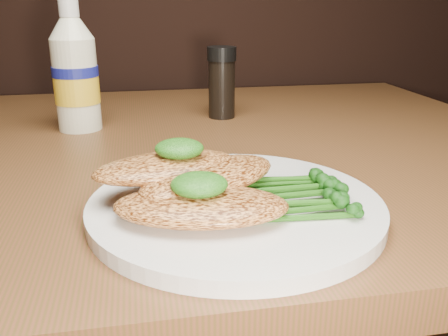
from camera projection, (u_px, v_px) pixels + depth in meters
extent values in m
cylinder|color=silver|center=(235.00, 206.00, 0.45)|extent=(0.27, 0.27, 0.01)
ellipsoid|color=#DD8D46|center=(201.00, 206.00, 0.40)|extent=(0.16, 0.10, 0.02)
ellipsoid|color=#DD8D46|center=(210.00, 177.00, 0.45)|extent=(0.17, 0.14, 0.02)
ellipsoid|color=#DD8D46|center=(166.00, 167.00, 0.45)|extent=(0.15, 0.10, 0.02)
ellipsoid|color=#093307|center=(199.00, 184.00, 0.40)|extent=(0.05, 0.05, 0.02)
ellipsoid|color=#093307|center=(179.00, 148.00, 0.45)|extent=(0.06, 0.05, 0.02)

